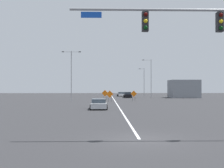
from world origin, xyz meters
TOP-DOWN VIEW (x-y plane):
  - ground at (0.00, 0.00)m, footprint 209.03×209.03m
  - road_centre_stripe at (0.00, 58.06)m, footprint 0.16×116.13m
  - traffic_signal_assembly at (4.41, -0.01)m, footprint 12.15×0.44m
  - street_lamp_far_right at (9.74, 55.30)m, footprint 2.37×0.24m
  - street_lamp_mid_right at (9.33, 64.81)m, footprint 1.61×0.24m
  - street_lamp_near_right at (-8.47, 38.32)m, footprint 3.71×0.24m
  - construction_sign_median_far at (3.70, 38.76)m, footprint 1.25×0.05m
  - construction_sign_right_shoulder at (-1.06, 36.02)m, footprint 1.36×0.09m
  - construction_sign_right_lane at (-1.96, 42.09)m, footprint 1.35×0.35m
  - car_white_mid at (2.64, 64.77)m, footprint 2.19×4.40m
  - car_black_far at (3.71, 53.98)m, footprint 1.93×3.89m
  - car_silver_approaching at (-2.67, 19.82)m, footprint 2.20×4.54m
  - roadside_building_east at (18.01, 54.14)m, footprint 6.97×6.14m

SIDE VIEW (x-z plane):
  - ground at x=0.00m, z-range 0.00..0.00m
  - road_centre_stripe at x=0.00m, z-range 0.00..0.01m
  - car_white_mid at x=2.64m, z-range -0.03..1.23m
  - car_silver_approaching at x=-2.67m, z-range -0.02..1.25m
  - car_black_far at x=3.71m, z-range -0.04..1.44m
  - construction_sign_median_far at x=3.70m, z-range 0.28..2.31m
  - construction_sign_right_shoulder at x=-1.06m, z-range 0.27..2.36m
  - construction_sign_right_lane at x=-1.96m, z-range 0.28..2.40m
  - roadside_building_east at x=18.01m, z-range 0.00..4.50m
  - street_lamp_mid_right at x=9.33m, z-range 0.39..8.57m
  - street_lamp_far_right at x=9.74m, z-range 0.48..10.30m
  - traffic_signal_assembly at x=4.41m, z-range 1.81..9.30m
  - street_lamp_near_right at x=-8.47m, z-range 0.79..10.51m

